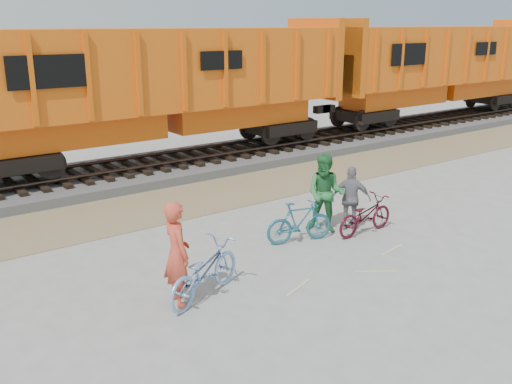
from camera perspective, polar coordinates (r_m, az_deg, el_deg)
ground at (r=12.58m, az=5.38°, el=-6.99°), size 120.00×120.00×0.00m
gravel_strip at (r=16.81m, az=-7.14°, el=-0.88°), size 120.00×3.00×0.02m
ballast_bed at (r=19.79m, az=-12.15°, el=1.97°), size 120.00×4.00×0.30m
track at (r=19.72m, az=-12.21°, el=2.88°), size 120.00×2.60×0.24m
hopper_car_center at (r=19.81m, az=-9.39°, el=10.54°), size 14.00×3.13×4.65m
hopper_car_right at (r=29.78m, az=17.79°, el=11.93°), size 14.00×3.13×4.65m
bicycle_blue at (r=10.83m, az=-5.22°, el=-7.89°), size 2.17×1.46×1.08m
bicycle_teal at (r=13.49m, az=4.37°, el=-3.01°), size 1.74×0.89×1.01m
bicycle_maroon at (r=14.27m, az=10.86°, el=-2.30°), size 1.81×0.68×0.94m
person_solo at (r=10.51m, az=-7.91°, el=-6.11°), size 0.56×0.77×1.98m
person_man at (r=14.12m, az=6.97°, el=-0.14°), size 1.17×1.21×1.96m
person_woman at (r=14.36m, az=9.50°, el=-0.65°), size 0.94×0.98×1.64m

